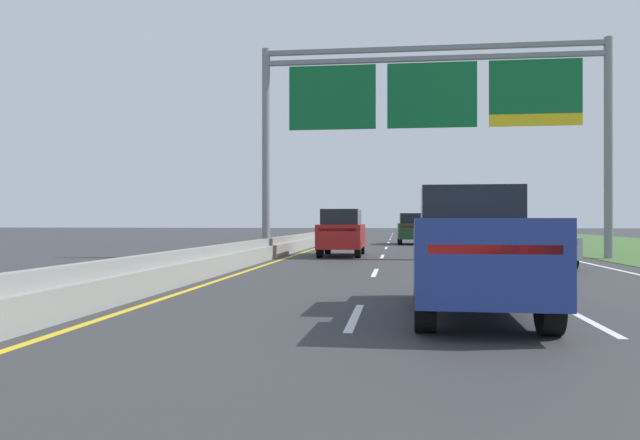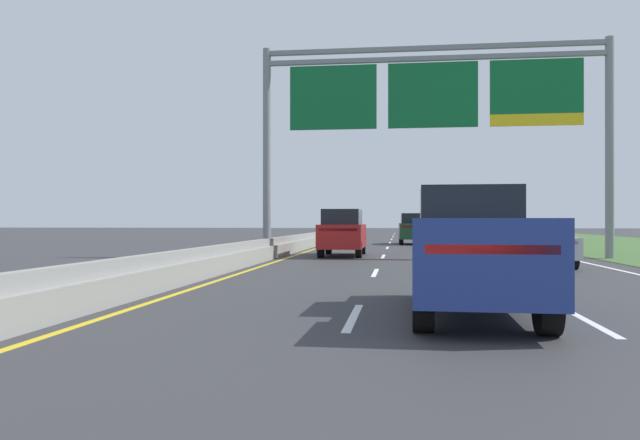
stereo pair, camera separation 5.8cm
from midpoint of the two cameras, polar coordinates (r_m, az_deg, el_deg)
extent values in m
plane|color=#333335|center=(34.91, 9.11, -2.70)|extent=(220.00, 220.00, 0.00)
cube|color=white|center=(10.50, 3.20, -8.74)|extent=(0.14, 3.00, 0.01)
cube|color=white|center=(19.43, 5.10, -4.76)|extent=(0.14, 3.00, 0.01)
cube|color=white|center=(28.41, 5.79, -3.29)|extent=(0.14, 3.00, 0.01)
cube|color=white|center=(37.39, 6.15, -2.52)|extent=(0.14, 3.00, 0.01)
cube|color=white|center=(46.39, 6.37, -2.05)|extent=(0.14, 3.00, 0.01)
cube|color=white|center=(55.38, 6.52, -1.73)|extent=(0.14, 3.00, 0.01)
cube|color=white|center=(64.38, 6.63, -1.51)|extent=(0.14, 3.00, 0.01)
cube|color=white|center=(73.37, 6.71, -1.33)|extent=(0.14, 3.00, 0.01)
cube|color=white|center=(82.37, 6.77, -1.20)|extent=(0.14, 3.00, 0.01)
cube|color=white|center=(10.88, 23.25, -8.42)|extent=(0.14, 3.00, 0.01)
cube|color=white|center=(19.64, 15.99, -4.70)|extent=(0.14, 3.00, 0.01)
cube|color=white|center=(28.55, 13.25, -3.27)|extent=(0.14, 3.00, 0.01)
cube|color=white|center=(37.50, 11.82, -2.51)|extent=(0.14, 3.00, 0.01)
cube|color=white|center=(46.47, 10.94, -2.05)|extent=(0.14, 3.00, 0.01)
cube|color=white|center=(55.45, 10.35, -1.73)|extent=(0.14, 3.00, 0.01)
cube|color=white|center=(64.44, 9.92, -1.50)|extent=(0.14, 3.00, 0.01)
cube|color=white|center=(73.43, 9.60, -1.33)|extent=(0.14, 3.00, 0.01)
cube|color=white|center=(82.42, 9.35, -1.20)|extent=(0.14, 3.00, 0.01)
cube|color=white|center=(35.59, 18.66, -2.64)|extent=(0.16, 106.00, 0.01)
cube|color=gold|center=(35.22, -0.54, -2.67)|extent=(0.16, 106.00, 0.01)
cube|color=gray|center=(35.31, -1.66, -2.22)|extent=(0.60, 110.00, 0.55)
cube|color=gray|center=(35.29, -1.66, -1.53)|extent=(0.25, 110.00, 0.30)
cylinder|color=gray|center=(28.61, -4.77, 6.10)|extent=(0.36, 0.36, 9.35)
cylinder|color=gray|center=(29.33, 24.76, 5.96)|extent=(0.36, 0.36, 9.35)
cube|color=gray|center=(28.85, 10.18, 15.05)|extent=(14.70, 0.24, 0.20)
cube|color=gray|center=(28.74, 10.18, 14.18)|extent=(14.70, 0.24, 0.20)
cube|color=#0C602D|center=(28.32, 1.25, 11.01)|extent=(3.83, 0.12, 2.82)
cube|color=#0C602D|center=(28.20, 10.20, 11.06)|extent=(3.83, 0.12, 2.82)
cube|color=#0C602D|center=(28.80, 19.02, 11.33)|extent=(3.83, 0.12, 2.32)
cube|color=yellow|center=(28.55, 19.02, 8.56)|extent=(3.83, 0.12, 0.50)
cube|color=navy|center=(10.99, 13.77, -3.55)|extent=(2.11, 5.44, 1.00)
cube|color=black|center=(11.82, 13.39, 1.01)|extent=(1.76, 1.94, 0.78)
cube|color=#B21414|center=(8.33, 15.45, -2.58)|extent=(1.68, 0.12, 0.12)
cube|color=navy|center=(9.25, 14.75, -0.47)|extent=(2.04, 1.99, 0.20)
cylinder|color=black|center=(12.81, 9.21, -5.30)|extent=(0.32, 0.85, 0.84)
cylinder|color=black|center=(12.95, 16.79, -5.24)|extent=(0.32, 0.85, 0.84)
cylinder|color=black|center=(9.16, 9.49, -7.38)|extent=(0.32, 0.85, 0.84)
cylinder|color=black|center=(9.35, 20.06, -7.23)|extent=(0.32, 0.85, 0.84)
cube|color=#193D23|center=(43.78, 8.45, -0.99)|extent=(1.97, 4.73, 1.05)
cube|color=black|center=(43.62, 8.46, 0.15)|extent=(1.68, 3.03, 0.68)
cube|color=#B21414|center=(41.47, 8.57, -0.60)|extent=(1.60, 0.11, 0.12)
cylinder|color=black|center=(45.36, 7.34, -1.62)|extent=(0.27, 0.76, 0.76)
cylinder|color=black|center=(45.42, 9.41, -1.62)|extent=(0.27, 0.76, 0.76)
cylinder|color=black|center=(42.17, 7.42, -1.73)|extent=(0.27, 0.76, 0.76)
cylinder|color=black|center=(42.23, 9.64, -1.73)|extent=(0.27, 0.76, 0.76)
cube|color=#B2B5BA|center=(23.44, 19.17, -2.28)|extent=(1.85, 4.41, 0.72)
cube|color=black|center=(23.37, 19.20, -0.76)|extent=(1.58, 2.31, 0.52)
cube|color=#B21414|center=(21.33, 20.40, -1.91)|extent=(1.53, 0.09, 0.12)
cylinder|color=black|center=(24.77, 16.63, -2.99)|extent=(0.22, 0.66, 0.66)
cylinder|color=black|center=(25.09, 20.24, -2.95)|extent=(0.22, 0.66, 0.66)
cylinder|color=black|center=(21.83, 17.95, -3.38)|extent=(0.22, 0.66, 0.66)
cylinder|color=black|center=(22.19, 22.02, -3.33)|extent=(0.22, 0.66, 0.66)
cube|color=maroon|center=(28.72, 2.13, -1.45)|extent=(1.93, 4.71, 1.05)
cube|color=black|center=(28.56, 2.11, 0.28)|extent=(1.65, 3.01, 0.68)
cube|color=#B21414|center=(26.41, 1.71, -0.89)|extent=(1.60, 0.09, 0.12)
cylinder|color=black|center=(30.40, 0.84, -2.37)|extent=(0.27, 0.76, 0.76)
cylinder|color=black|center=(30.27, 3.93, -2.38)|extent=(0.27, 0.76, 0.76)
cylinder|color=black|center=(27.23, 0.13, -2.63)|extent=(0.27, 0.76, 0.76)
cylinder|color=black|center=(27.09, 3.58, -2.64)|extent=(0.27, 0.76, 0.76)
camera|label=1|loc=(0.03, -89.90, 0.00)|focal=35.40mm
camera|label=2|loc=(0.03, 90.10, 0.00)|focal=35.40mm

